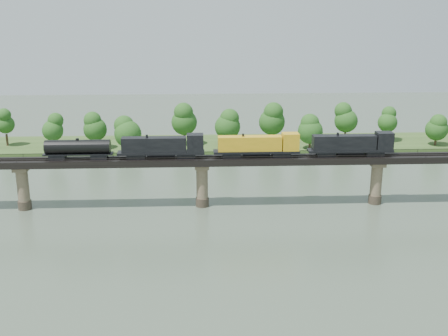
{
  "coord_description": "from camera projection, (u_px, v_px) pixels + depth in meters",
  "views": [
    {
      "loc": [
        -0.83,
        -91.02,
        44.12
      ],
      "look_at": [
        4.96,
        30.0,
        9.0
      ],
      "focal_mm": 45.0,
      "sensor_mm": 36.0,
      "label": 1
    }
  ],
  "objects": [
    {
      "name": "far_bank",
      "position": [
        201.0,
        145.0,
        180.96
      ],
      "size": [
        300.0,
        24.0,
        1.6
      ],
      "primitive_type": "cube",
      "color": "#304B1E",
      "rests_on": "ground"
    },
    {
      "name": "far_treeline",
      "position": [
        174.0,
        124.0,
        174.05
      ],
      "size": [
        289.06,
        17.54,
        13.6
      ],
      "color": "#382619",
      "rests_on": "far_bank"
    },
    {
      "name": "bridge",
      "position": [
        202.0,
        183.0,
        126.9
      ],
      "size": [
        236.0,
        30.0,
        11.5
      ],
      "color": "#473A2D",
      "rests_on": "ground"
    },
    {
      "name": "freight_train",
      "position": [
        226.0,
        146.0,
        124.75
      ],
      "size": [
        77.9,
        3.03,
        5.36
      ],
      "color": "black",
      "rests_on": "bridge"
    },
    {
      "name": "ground",
      "position": [
        204.0,
        264.0,
        99.64
      ],
      "size": [
        400.0,
        400.0,
        0.0
      ],
      "primitive_type": "plane",
      "color": "#3C4B3B",
      "rests_on": "ground"
    },
    {
      "name": "bridge_superstructure",
      "position": [
        202.0,
        156.0,
        125.14
      ],
      "size": [
        220.0,
        4.9,
        0.75
      ],
      "color": "black",
      "rests_on": "bridge"
    }
  ]
}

